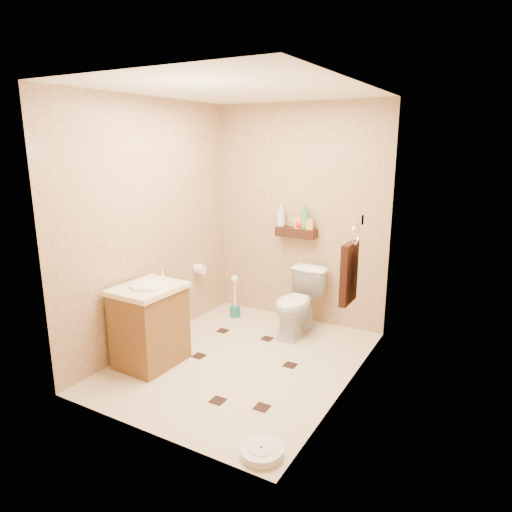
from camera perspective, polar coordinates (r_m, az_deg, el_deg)
The scene contains 19 objects.
ground at distance 4.38m, azimuth -1.82°, elevation -12.93°, with size 2.50×2.50×0.00m, color beige.
wall_back at distance 5.07m, azimuth 5.46°, elevation 5.09°, with size 2.00×0.04×2.40m, color tan.
wall_front at distance 3.01m, azimuth -14.43°, elevation -1.58°, with size 2.00×0.04×2.40m, color tan.
wall_left at distance 4.57m, azimuth -12.73°, elevation 3.81°, with size 0.04×2.50×2.40m, color tan.
wall_right at distance 3.57m, azimuth 11.88°, elevation 1.01°, with size 0.04×2.50×2.40m, color tan.
ceiling at distance 3.92m, azimuth -2.11°, elevation 20.10°, with size 2.00×2.50×0.02m, color white.
wall_shelf at distance 5.03m, azimuth 5.04°, elevation 2.94°, with size 0.46×0.14×0.10m, color black.
floor_accents at distance 4.33m, azimuth -1.65°, elevation -13.19°, with size 1.18×1.33×0.01m.
toilet at distance 4.84m, azimuth 5.25°, elevation -5.85°, with size 0.38×0.67×0.69m, color white.
vanity at distance 4.29m, azimuth -13.12°, elevation -8.29°, with size 0.52×0.62×0.86m.
bathroom_scale at distance 3.24m, azimuth 0.67°, elevation -23.25°, with size 0.29×0.29×0.06m.
toilet_brush at distance 5.33m, azimuth -2.63°, elevation -5.80°, with size 0.12×0.12×0.50m.
towel_ring at distance 3.89m, azimuth 11.61°, elevation -1.77°, with size 0.12×0.30×0.76m.
toilet_paper at distance 5.16m, azimuth -7.06°, elevation -1.62°, with size 0.12×0.11×0.12m.
bottle_a at distance 5.08m, azimuth 3.17°, elevation 5.12°, with size 0.10×0.10×0.25m, color beige.
bottle_b at distance 4.99m, azimuth 5.40°, elevation 4.45°, with size 0.08×0.08×0.17m, color yellow.
bottle_c at distance 4.99m, azimuth 5.59°, elevation 4.34°, with size 0.12×0.12×0.16m, color red.
bottle_d at distance 4.96m, azimuth 6.10°, elevation 4.85°, with size 0.10×0.10×0.26m, color #329851.
bottle_e at distance 4.94m, azimuth 6.79°, elevation 4.25°, with size 0.07×0.07×0.16m, color gold.
Camera 1 is at (2.04, -3.32, 1.99)m, focal length 32.00 mm.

